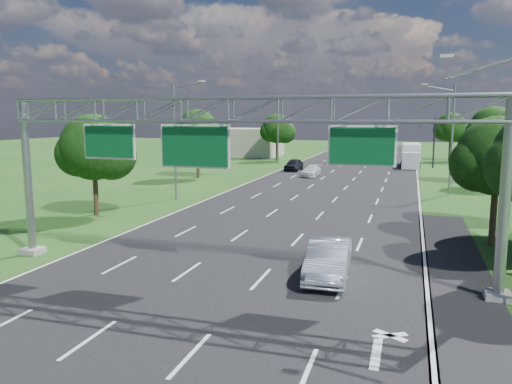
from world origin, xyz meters
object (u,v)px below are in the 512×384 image
at_px(traffic_signal, 408,131).
at_px(silver_sedan, 328,259).
at_px(box_truck, 411,156).
at_px(sign_gantry, 233,123).

bearing_deg(traffic_signal, silver_sedan, -93.14).
height_order(traffic_signal, box_truck, traffic_signal).
xyz_separation_m(sign_gantry, traffic_signal, (7.15, 53.00, -1.72)).
relative_size(silver_sedan, box_truck, 0.59).
distance_m(sign_gantry, traffic_signal, 53.51).
distance_m(traffic_signal, silver_sedan, 52.57).
xyz_separation_m(sign_gantry, silver_sedan, (4.28, 0.69, -6.05)).
relative_size(traffic_signal, silver_sedan, 2.38).
relative_size(sign_gantry, silver_sedan, 4.58).
bearing_deg(sign_gantry, box_truck, 81.97).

